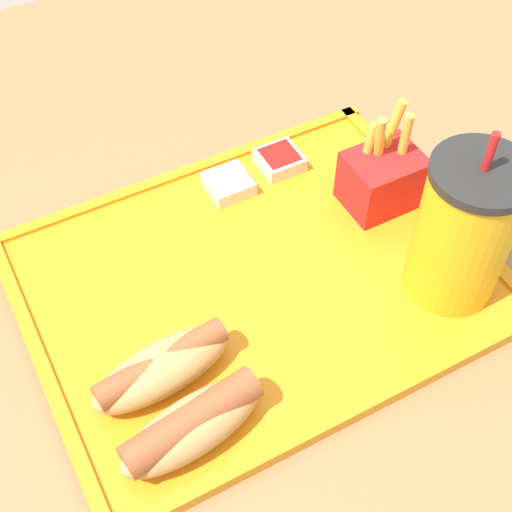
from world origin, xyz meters
The scene contains 8 objects.
dining_table centered at (0.00, 0.00, 0.36)m, with size 1.23×1.08×0.71m.
food_tray centered at (0.00, 0.03, 0.72)m, with size 0.41×0.32×0.01m.
soda_cup centered at (-0.15, 0.11, 0.79)m, with size 0.08×0.08×0.18m.
hot_dog_far centered at (0.12, 0.14, 0.74)m, with size 0.13×0.06×0.04m.
hot_dog_near centered at (0.12, 0.09, 0.74)m, with size 0.13×0.06×0.04m.
fries_carton centered at (-0.15, 0.00, 0.75)m, with size 0.07×0.06×0.11m.
sauce_cup_mayo centered at (-0.02, -0.08, 0.73)m, with size 0.04×0.04×0.02m.
sauce_cup_ketchup centered at (-0.09, -0.09, 0.73)m, with size 0.04×0.04×0.02m.
Camera 1 is at (0.19, 0.38, 1.23)m, focal length 50.00 mm.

